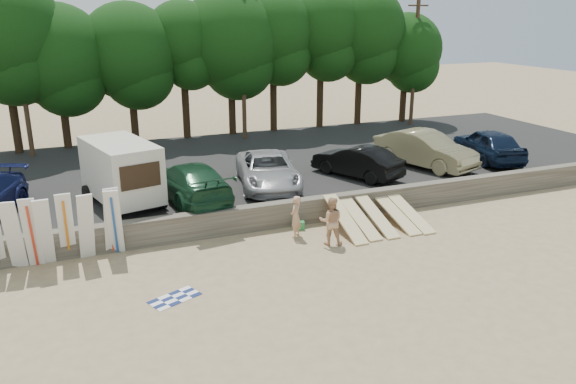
{
  "coord_description": "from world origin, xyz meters",
  "views": [
    {
      "loc": [
        -8.16,
        -16.45,
        8.14
      ],
      "look_at": [
        -0.35,
        3.0,
        1.38
      ],
      "focal_mm": 35.0,
      "sensor_mm": 36.0,
      "label": 1
    }
  ],
  "objects_px": {
    "box_trailer": "(121,170)",
    "car_1": "(190,181)",
    "car_3": "(357,161)",
    "beachgoer_a": "(296,217)",
    "car_5": "(488,145)",
    "car_4": "(425,149)",
    "cooler": "(299,225)",
    "car_2": "(268,170)",
    "beachgoer_b": "(331,221)"
  },
  "relations": [
    {
      "from": "car_2",
      "to": "car_4",
      "type": "relative_size",
      "value": 1.0
    },
    {
      "from": "car_1",
      "to": "car_5",
      "type": "bearing_deg",
      "value": 174.09
    },
    {
      "from": "car_1",
      "to": "car_5",
      "type": "relative_size",
      "value": 1.08
    },
    {
      "from": "car_3",
      "to": "cooler",
      "type": "bearing_deg",
      "value": 14.38
    },
    {
      "from": "car_1",
      "to": "beachgoer_b",
      "type": "relative_size",
      "value": 2.97
    },
    {
      "from": "car_4",
      "to": "cooler",
      "type": "xyz_separation_m",
      "value": [
        -8.46,
        -3.91,
        -1.42
      ]
    },
    {
      "from": "car_3",
      "to": "cooler",
      "type": "xyz_separation_m",
      "value": [
        -4.44,
        -3.56,
        -1.27
      ]
    },
    {
      "from": "box_trailer",
      "to": "car_2",
      "type": "bearing_deg",
      "value": -12.41
    },
    {
      "from": "car_1",
      "to": "cooler",
      "type": "distance_m",
      "value": 4.92
    },
    {
      "from": "box_trailer",
      "to": "car_3",
      "type": "relative_size",
      "value": 1.0
    },
    {
      "from": "car_1",
      "to": "car_4",
      "type": "distance_m",
      "value": 12.05
    },
    {
      "from": "car_5",
      "to": "cooler",
      "type": "relative_size",
      "value": 13.04
    },
    {
      "from": "car_3",
      "to": "cooler",
      "type": "height_order",
      "value": "car_3"
    },
    {
      "from": "box_trailer",
      "to": "beachgoer_a",
      "type": "distance_m",
      "value": 7.24
    },
    {
      "from": "beachgoer_a",
      "to": "car_1",
      "type": "bearing_deg",
      "value": -94.56
    },
    {
      "from": "car_4",
      "to": "car_5",
      "type": "distance_m",
      "value": 3.76
    },
    {
      "from": "beachgoer_b",
      "to": "car_1",
      "type": "bearing_deg",
      "value": -27.17
    },
    {
      "from": "box_trailer",
      "to": "beachgoer_a",
      "type": "height_order",
      "value": "box_trailer"
    },
    {
      "from": "box_trailer",
      "to": "car_4",
      "type": "height_order",
      "value": "box_trailer"
    },
    {
      "from": "car_2",
      "to": "beachgoer_b",
      "type": "xyz_separation_m",
      "value": [
        0.45,
        -5.46,
        -0.54
      ]
    },
    {
      "from": "box_trailer",
      "to": "cooler",
      "type": "distance_m",
      "value": 7.39
    },
    {
      "from": "beachgoer_a",
      "to": "car_4",
      "type": "bearing_deg",
      "value": 163.19
    },
    {
      "from": "box_trailer",
      "to": "car_1",
      "type": "relative_size",
      "value": 0.83
    },
    {
      "from": "car_1",
      "to": "beachgoer_a",
      "type": "relative_size",
      "value": 3.3
    },
    {
      "from": "car_2",
      "to": "box_trailer",
      "type": "bearing_deg",
      "value": -166.48
    },
    {
      "from": "beachgoer_b",
      "to": "cooler",
      "type": "relative_size",
      "value": 4.75
    },
    {
      "from": "car_2",
      "to": "car_4",
      "type": "bearing_deg",
      "value": 13.42
    },
    {
      "from": "car_5",
      "to": "box_trailer",
      "type": "bearing_deg",
      "value": 12.33
    },
    {
      "from": "car_4",
      "to": "beachgoer_b",
      "type": "height_order",
      "value": "car_4"
    },
    {
      "from": "car_3",
      "to": "car_5",
      "type": "height_order",
      "value": "car_5"
    },
    {
      "from": "car_4",
      "to": "box_trailer",
      "type": "bearing_deg",
      "value": 163.28
    },
    {
      "from": "car_1",
      "to": "car_4",
      "type": "xyz_separation_m",
      "value": [
        12.03,
        0.78,
        0.1
      ]
    },
    {
      "from": "cooler",
      "to": "car_4",
      "type": "bearing_deg",
      "value": 38.35
    },
    {
      "from": "car_2",
      "to": "beachgoer_a",
      "type": "bearing_deg",
      "value": -84.36
    },
    {
      "from": "box_trailer",
      "to": "beachgoer_b",
      "type": "xyz_separation_m",
      "value": [
        6.7,
        -5.27,
        -1.25
      ]
    },
    {
      "from": "car_5",
      "to": "car_1",
      "type": "bearing_deg",
      "value": 13.69
    },
    {
      "from": "box_trailer",
      "to": "car_4",
      "type": "xyz_separation_m",
      "value": [
        14.67,
        0.43,
        -0.57
      ]
    },
    {
      "from": "box_trailer",
      "to": "car_5",
      "type": "bearing_deg",
      "value": -13.48
    },
    {
      "from": "box_trailer",
      "to": "car_5",
      "type": "relative_size",
      "value": 0.9
    },
    {
      "from": "car_5",
      "to": "beachgoer_b",
      "type": "relative_size",
      "value": 2.75
    },
    {
      "from": "car_2",
      "to": "cooler",
      "type": "distance_m",
      "value": 3.89
    },
    {
      "from": "car_3",
      "to": "beachgoer_a",
      "type": "bearing_deg",
      "value": 16.62
    },
    {
      "from": "car_3",
      "to": "car_4",
      "type": "distance_m",
      "value": 4.04
    },
    {
      "from": "car_2",
      "to": "car_3",
      "type": "height_order",
      "value": "car_2"
    },
    {
      "from": "car_5",
      "to": "beachgoer_b",
      "type": "bearing_deg",
      "value": 36.73
    },
    {
      "from": "box_trailer",
      "to": "car_5",
      "type": "distance_m",
      "value": 18.44
    },
    {
      "from": "car_1",
      "to": "cooler",
      "type": "xyz_separation_m",
      "value": [
        3.56,
        -3.13,
        -1.32
      ]
    },
    {
      "from": "car_4",
      "to": "beachgoer_b",
      "type": "relative_size",
      "value": 2.96
    },
    {
      "from": "box_trailer",
      "to": "car_1",
      "type": "bearing_deg",
      "value": -21.59
    },
    {
      "from": "car_1",
      "to": "beachgoer_a",
      "type": "xyz_separation_m",
      "value": [
        3.13,
        -3.8,
        -0.67
      ]
    }
  ]
}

